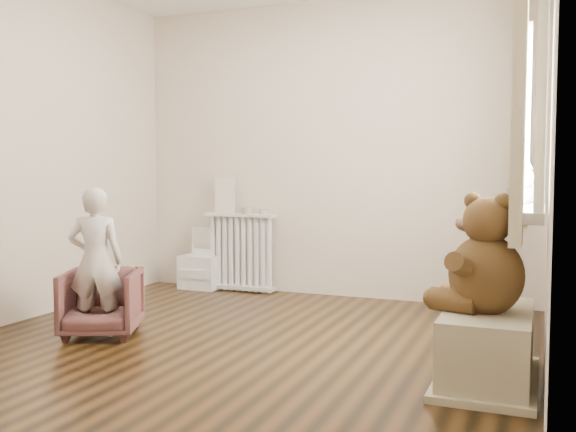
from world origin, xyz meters
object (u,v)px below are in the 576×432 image
at_px(child, 96,261).
at_px(radiator, 240,249).
at_px(toy_bench, 488,345).
at_px(toy_vanity, 201,260).
at_px(teddy_bear, 486,257).
at_px(plush_cat, 523,190).
at_px(armchair, 102,303).

bearing_deg(child, radiator, -118.11).
bearing_deg(toy_bench, toy_vanity, 146.63).
bearing_deg(teddy_bear, toy_vanity, 162.31).
height_order(radiator, teddy_bear, teddy_bear).
distance_m(teddy_bear, plush_cat, 0.67).
height_order(toy_vanity, armchair, toy_vanity).
distance_m(toy_bench, plush_cat, 0.95).
distance_m(armchair, toy_bench, 2.49).
bearing_deg(toy_bench, radiator, 141.86).
distance_m(toy_vanity, toy_bench, 3.28).
height_order(radiator, plush_cat, plush_cat).
bearing_deg(teddy_bear, plush_cat, 91.73).
bearing_deg(toy_vanity, radiator, 4.26).
height_order(child, plush_cat, plush_cat).
height_order(radiator, toy_vanity, radiator).
distance_m(toy_vanity, armchair, 1.80).
distance_m(radiator, toy_vanity, 0.42).
bearing_deg(armchair, plush_cat, -13.29).
xyz_separation_m(radiator, toy_bench, (2.34, -1.84, -0.19)).
relative_size(child, teddy_bear, 1.64).
xyz_separation_m(radiator, plush_cat, (2.48, -1.33, 0.61)).
xyz_separation_m(radiator, armchair, (-0.15, -1.81, -0.17)).
bearing_deg(toy_bench, child, -179.46).
relative_size(toy_vanity, child, 0.59).
xyz_separation_m(teddy_bear, plush_cat, (0.15, 0.56, 0.33)).
bearing_deg(teddy_bear, radiator, 157.49).
height_order(radiator, toy_bench, radiator).
relative_size(radiator, armchair, 1.45).
relative_size(radiator, teddy_bear, 1.19).
bearing_deg(toy_vanity, toy_bench, -33.37).
bearing_deg(toy_bench, teddy_bear, -99.48).
xyz_separation_m(child, teddy_bear, (2.48, -0.04, 0.16)).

